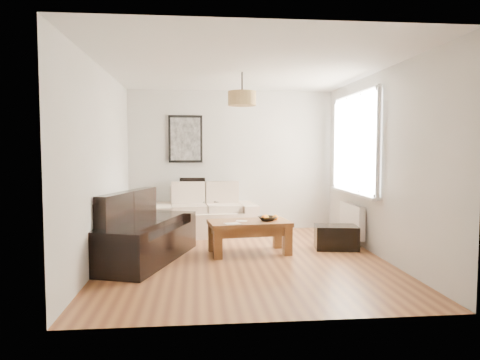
{
  "coord_description": "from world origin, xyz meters",
  "views": [
    {
      "loc": [
        -0.64,
        -5.96,
        1.51
      ],
      "look_at": [
        0.0,
        0.6,
        1.05
      ],
      "focal_mm": 32.91,
      "sensor_mm": 36.0,
      "label": 1
    }
  ],
  "objects": [
    {
      "name": "orange_a",
      "position": [
        0.37,
        0.4,
        0.51
      ],
      "size": [
        0.09,
        0.09,
        0.07
      ],
      "primitive_type": "sphere",
      "rotation": [
        0.0,
        0.0,
        -0.24
      ],
      "color": "#FFA215",
      "rests_on": "fruit_bowl"
    },
    {
      "name": "sofa_leather",
      "position": [
        -1.43,
        0.07,
        0.42
      ],
      "size": [
        1.53,
        2.16,
        0.85
      ],
      "primitive_type": null,
      "rotation": [
        0.0,
        0.0,
        1.25
      ],
      "color": "black",
      "rests_on": "floor"
    },
    {
      "name": "ottoman",
      "position": [
        1.45,
        0.44,
        0.18
      ],
      "size": [
        0.68,
        0.49,
        0.36
      ],
      "primitive_type": "cube",
      "rotation": [
        0.0,
        0.0,
        -0.15
      ],
      "color": "black",
      "rests_on": "floor"
    },
    {
      "name": "poster",
      "position": [
        -0.85,
        2.22,
        1.7
      ],
      "size": [
        0.62,
        0.04,
        0.87
      ],
      "primitive_type": null,
      "color": "black",
      "rests_on": "wall_back"
    },
    {
      "name": "wall_right",
      "position": [
        1.9,
        0.0,
        1.3
      ],
      "size": [
        0.04,
        4.5,
        2.6
      ],
      "primitive_type": null,
      "color": "silver",
      "rests_on": "floor"
    },
    {
      "name": "fruit_bowl",
      "position": [
        0.37,
        0.3,
        0.5
      ],
      "size": [
        0.33,
        0.33,
        0.06
      ],
      "primitive_type": "imported",
      "rotation": [
        0.0,
        0.0,
        0.32
      ],
      "color": "black",
      "rests_on": "coffee_table"
    },
    {
      "name": "papers",
      "position": [
        -0.16,
        0.1,
        0.48
      ],
      "size": [
        0.24,
        0.2,
        0.01
      ],
      "primitive_type": "cube",
      "rotation": [
        0.0,
        0.0,
        0.3
      ],
      "color": "silver",
      "rests_on": "coffee_table"
    },
    {
      "name": "ceiling",
      "position": [
        0.0,
        0.0,
        2.6
      ],
      "size": [
        3.8,
        4.5,
        0.0
      ],
      "primitive_type": null,
      "color": "white",
      "rests_on": "floor"
    },
    {
      "name": "orange_b",
      "position": [
        0.5,
        0.35,
        0.51
      ],
      "size": [
        0.11,
        0.11,
        0.08
      ],
      "primitive_type": "sphere",
      "rotation": [
        0.0,
        0.0,
        -0.32
      ],
      "color": "orange",
      "rests_on": "fruit_bowl"
    },
    {
      "name": "loveseat_cream",
      "position": [
        -0.49,
        1.78,
        0.43
      ],
      "size": [
        1.8,
        1.08,
        0.86
      ],
      "primitive_type": null,
      "rotation": [
        0.0,
        0.0,
        0.08
      ],
      "color": "beige",
      "rests_on": "floor"
    },
    {
      "name": "pendant_shade",
      "position": [
        0.0,
        0.3,
        2.23
      ],
      "size": [
        0.4,
        0.4,
        0.2
      ],
      "primitive_type": "cylinder",
      "color": "tan",
      "rests_on": "ceiling"
    },
    {
      "name": "wall_front",
      "position": [
        0.0,
        -2.25,
        1.3
      ],
      "size": [
        3.8,
        0.04,
        2.6
      ],
      "primitive_type": null,
      "color": "silver",
      "rests_on": "floor"
    },
    {
      "name": "wall_left",
      "position": [
        -1.9,
        0.0,
        1.3
      ],
      "size": [
        0.04,
        4.5,
        2.6
      ],
      "primitive_type": null,
      "color": "silver",
      "rests_on": "floor"
    },
    {
      "name": "floor",
      "position": [
        0.0,
        0.0,
        0.0
      ],
      "size": [
        4.5,
        4.5,
        0.0
      ],
      "primitive_type": "plane",
      "color": "brown",
      "rests_on": "ground"
    },
    {
      "name": "cushion_right",
      "position": [
        -0.17,
        1.99,
        0.73
      ],
      "size": [
        0.4,
        0.17,
        0.39
      ],
      "primitive_type": "cube",
      "rotation": [
        0.0,
        0.0,
        0.14
      ],
      "color": "black",
      "rests_on": "loveseat_cream"
    },
    {
      "name": "radiator",
      "position": [
        1.82,
        0.8,
        0.38
      ],
      "size": [
        0.1,
        0.9,
        0.52
      ],
      "primitive_type": "cube",
      "color": "white",
      "rests_on": "wall_right"
    },
    {
      "name": "coffee_table",
      "position": [
        0.11,
        0.31,
        0.24
      ],
      "size": [
        1.22,
        0.77,
        0.47
      ],
      "primitive_type": null,
      "rotation": [
        0.0,
        0.0,
        0.12
      ],
      "color": "brown",
      "rests_on": "floor"
    },
    {
      "name": "cushion_left",
      "position": [
        -0.73,
        1.99,
        0.77
      ],
      "size": [
        0.46,
        0.18,
        0.45
      ],
      "primitive_type": "cube",
      "rotation": [
        0.0,
        0.0,
        -0.1
      ],
      "color": "black",
      "rests_on": "loveseat_cream"
    },
    {
      "name": "window_bay",
      "position": [
        1.86,
        0.8,
        1.6
      ],
      "size": [
        0.14,
        1.9,
        1.6
      ],
      "primitive_type": null,
      "color": "white",
      "rests_on": "wall_right"
    },
    {
      "name": "wall_back",
      "position": [
        0.0,
        2.25,
        1.3
      ],
      "size": [
        3.8,
        0.04,
        2.6
      ],
      "primitive_type": null,
      "color": "silver",
      "rests_on": "floor"
    },
    {
      "name": "orange_c",
      "position": [
        0.33,
        0.37,
        0.51
      ],
      "size": [
        0.08,
        0.08,
        0.07
      ],
      "primitive_type": "sphere",
      "rotation": [
        0.0,
        0.0,
        -0.13
      ],
      "color": "orange",
      "rests_on": "fruit_bowl"
    }
  ]
}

